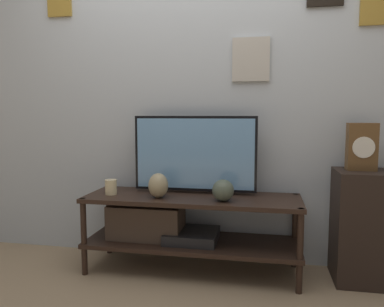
{
  "coord_description": "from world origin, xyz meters",
  "views": [
    {
      "loc": [
        0.49,
        -2.23,
        1.1
      ],
      "look_at": [
        -0.0,
        0.28,
        0.84
      ],
      "focal_mm": 35.0,
      "sensor_mm": 36.0,
      "label": 1
    }
  ],
  "objects_px": {
    "television": "(194,154)",
    "vase_urn_stoneware": "(158,185)",
    "mantel_clock": "(362,147)",
    "vase_round_glass": "(223,190)",
    "candle_jar": "(111,187)"
  },
  "relations": [
    {
      "from": "television",
      "to": "vase_round_glass",
      "type": "height_order",
      "value": "television"
    },
    {
      "from": "candle_jar",
      "to": "mantel_clock",
      "type": "bearing_deg",
      "value": 4.6
    },
    {
      "from": "television",
      "to": "vase_round_glass",
      "type": "bearing_deg",
      "value": -42.46
    },
    {
      "from": "television",
      "to": "mantel_clock",
      "type": "height_order",
      "value": "television"
    },
    {
      "from": "vase_urn_stoneware",
      "to": "candle_jar",
      "type": "relative_size",
      "value": 1.58
    },
    {
      "from": "vase_round_glass",
      "to": "mantel_clock",
      "type": "relative_size",
      "value": 0.47
    },
    {
      "from": "television",
      "to": "vase_round_glass",
      "type": "xyz_separation_m",
      "value": [
        0.23,
        -0.21,
        -0.22
      ]
    },
    {
      "from": "television",
      "to": "vase_round_glass",
      "type": "relative_size",
      "value": 6.14
    },
    {
      "from": "vase_urn_stoneware",
      "to": "mantel_clock",
      "type": "distance_m",
      "value": 1.37
    },
    {
      "from": "television",
      "to": "mantel_clock",
      "type": "bearing_deg",
      "value": -1.08
    },
    {
      "from": "television",
      "to": "vase_urn_stoneware",
      "type": "bearing_deg",
      "value": -137.94
    },
    {
      "from": "television",
      "to": "vase_urn_stoneware",
      "type": "xyz_separation_m",
      "value": [
        -0.21,
        -0.19,
        -0.2
      ]
    },
    {
      "from": "vase_round_glass",
      "to": "candle_jar",
      "type": "distance_m",
      "value": 0.81
    },
    {
      "from": "television",
      "to": "vase_round_glass",
      "type": "distance_m",
      "value": 0.38
    },
    {
      "from": "vase_round_glass",
      "to": "candle_jar",
      "type": "bearing_deg",
      "value": 176.0
    }
  ]
}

